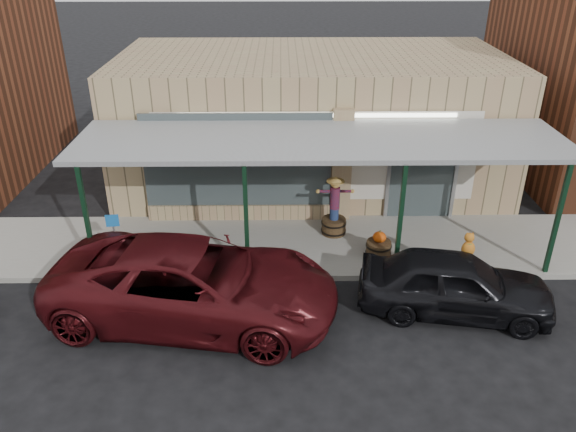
{
  "coord_description": "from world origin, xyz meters",
  "views": [
    {
      "loc": [
        -0.96,
        -9.42,
        7.69
      ],
      "look_at": [
        -0.82,
        2.6,
        1.49
      ],
      "focal_mm": 35.0,
      "sensor_mm": 36.0,
      "label": 1
    }
  ],
  "objects_px": {
    "barrel_pumpkin": "(379,247)",
    "parked_sedan": "(455,284)",
    "barrel_scarecrow": "(334,214)",
    "handicap_sign": "(114,235)",
    "car_maroon": "(194,283)"
  },
  "relations": [
    {
      "from": "barrel_scarecrow",
      "to": "car_maroon",
      "type": "relative_size",
      "value": 0.28
    },
    {
      "from": "handicap_sign",
      "to": "car_maroon",
      "type": "distance_m",
      "value": 2.75
    },
    {
      "from": "barrel_pumpkin",
      "to": "parked_sedan",
      "type": "distance_m",
      "value": 2.52
    },
    {
      "from": "barrel_pumpkin",
      "to": "handicap_sign",
      "type": "relative_size",
      "value": 0.5
    },
    {
      "from": "barrel_scarecrow",
      "to": "parked_sedan",
      "type": "xyz_separation_m",
      "value": [
        2.38,
        -3.36,
        -0.01
      ]
    },
    {
      "from": "car_maroon",
      "to": "handicap_sign",
      "type": "bearing_deg",
      "value": 59.71
    },
    {
      "from": "barrel_pumpkin",
      "to": "car_maroon",
      "type": "bearing_deg",
      "value": -152.88
    },
    {
      "from": "handicap_sign",
      "to": "car_maroon",
      "type": "xyz_separation_m",
      "value": [
        2.13,
        -1.72,
        -0.25
      ]
    },
    {
      "from": "barrel_scarecrow",
      "to": "handicap_sign",
      "type": "height_order",
      "value": "barrel_scarecrow"
    },
    {
      "from": "barrel_pumpkin",
      "to": "handicap_sign",
      "type": "xyz_separation_m",
      "value": [
        -6.5,
        -0.51,
        0.7
      ]
    },
    {
      "from": "parked_sedan",
      "to": "car_maroon",
      "type": "relative_size",
      "value": 0.71
    },
    {
      "from": "barrel_scarecrow",
      "to": "handicap_sign",
      "type": "distance_m",
      "value": 5.74
    },
    {
      "from": "barrel_scarecrow",
      "to": "barrel_pumpkin",
      "type": "bearing_deg",
      "value": -25.66
    },
    {
      "from": "handicap_sign",
      "to": "parked_sedan",
      "type": "bearing_deg",
      "value": -18.93
    },
    {
      "from": "handicap_sign",
      "to": "parked_sedan",
      "type": "distance_m",
      "value": 8.01
    }
  ]
}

